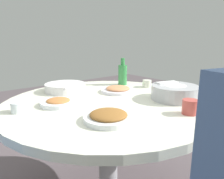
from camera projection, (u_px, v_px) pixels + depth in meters
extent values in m
cylinder|color=#99999E|center=(108.00, 155.00, 1.37)|extent=(0.12, 0.12, 0.67)
cylinder|color=silver|center=(108.00, 104.00, 1.29)|extent=(1.26, 1.26, 0.04)
cylinder|color=#B2B5BA|center=(175.00, 92.00, 1.30)|extent=(0.29, 0.29, 0.09)
ellipsoid|color=white|center=(175.00, 92.00, 1.30)|extent=(0.24, 0.24, 0.10)
cube|color=white|center=(167.00, 82.00, 1.36)|extent=(0.16, 0.10, 0.01)
cylinder|color=white|center=(65.00, 87.00, 1.51)|extent=(0.29, 0.29, 0.06)
cylinder|color=black|center=(65.00, 88.00, 1.51)|extent=(0.25, 0.25, 0.04)
cylinder|color=silver|center=(65.00, 85.00, 1.51)|extent=(0.16, 0.28, 0.01)
cylinder|color=white|center=(58.00, 103.00, 1.19)|extent=(0.20, 0.20, 0.02)
ellipsoid|color=#BD743C|center=(58.00, 101.00, 1.19)|extent=(0.13, 0.13, 0.03)
cylinder|color=white|center=(109.00, 118.00, 0.96)|extent=(0.23, 0.23, 0.02)
ellipsoid|color=#905C28|center=(108.00, 115.00, 0.96)|extent=(0.18, 0.18, 0.04)
cylinder|color=white|center=(118.00, 91.00, 1.49)|extent=(0.24, 0.24, 0.02)
ellipsoid|color=tan|center=(118.00, 88.00, 1.49)|extent=(0.17, 0.17, 0.03)
cylinder|color=#348944|center=(123.00, 75.00, 1.72)|extent=(0.07, 0.07, 0.16)
cylinder|color=#348944|center=(123.00, 62.00, 1.70)|extent=(0.03, 0.03, 0.06)
cylinder|color=#BE4940|center=(190.00, 107.00, 1.04)|extent=(0.08, 0.08, 0.07)
cylinder|color=white|center=(18.00, 107.00, 1.07)|extent=(0.07, 0.07, 0.05)
cylinder|color=silver|center=(147.00, 84.00, 1.64)|extent=(0.07, 0.07, 0.06)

